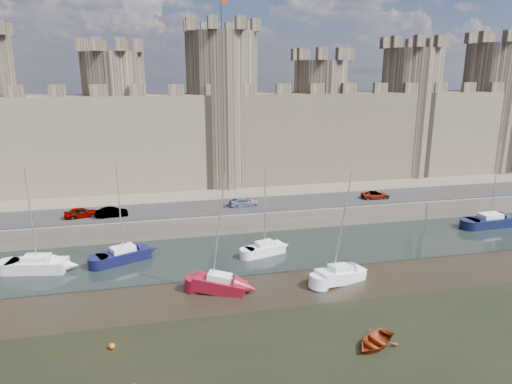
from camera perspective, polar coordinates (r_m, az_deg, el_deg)
water_channel at (r=51.89m, az=-2.05°, el=-7.59°), size 160.00×12.00×0.08m
quay at (r=85.67m, az=-6.53°, el=2.22°), size 160.00×60.00×2.50m
road at (r=60.36m, az=-3.83°, el=-1.83°), size 160.00×7.00×0.10m
castle at (r=72.09m, az=-6.22°, el=8.26°), size 108.50×11.00×29.00m
car_0 at (r=59.55m, az=-21.02°, el=-2.43°), size 4.16×2.39×1.33m
car_1 at (r=58.56m, az=-17.57°, el=-2.45°), size 3.87×1.57×1.25m
car_2 at (r=60.36m, az=-1.54°, el=-1.27°), size 4.08×1.81×1.16m
car_3 at (r=66.05m, az=14.71°, el=-0.37°), size 4.09×2.14×1.10m
sailboat_0 at (r=51.95m, az=-25.66°, el=-8.16°), size 6.07×3.22×10.78m
sailboat_1 at (r=51.24m, az=-16.25°, el=-7.54°), size 5.81×4.15×10.86m
sailboat_2 at (r=51.11m, az=1.10°, el=-7.05°), size 4.74×2.93×9.56m
sailboat_3 at (r=67.38m, az=27.19°, el=-3.22°), size 6.48×2.85×11.11m
sailboat_4 at (r=43.14m, az=-4.54°, el=-11.37°), size 5.20×3.50×11.32m
sailboat_5 at (r=45.67m, az=10.44°, el=-10.09°), size 5.39×3.35×10.87m
dinghy_4 at (r=36.72m, az=14.66°, el=-17.70°), size 4.41×4.06×0.74m
buoy_1 at (r=37.04m, az=-17.57°, el=-17.88°), size 0.46×0.46×0.46m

